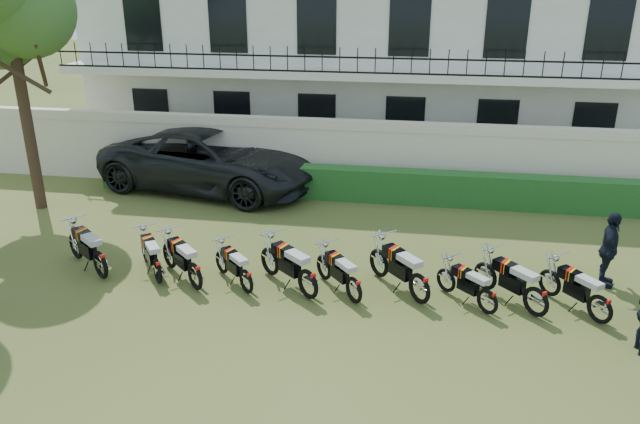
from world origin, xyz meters
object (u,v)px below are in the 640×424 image
(motorcycle_7, at_px, (488,296))
(motorcycle_8, at_px, (537,295))
(motorcycle_5, at_px, (354,284))
(suv, at_px, (210,160))
(motorcycle_3, at_px, (246,276))
(motorcycle_1, at_px, (157,265))
(motorcycle_0, at_px, (100,258))
(motorcycle_4, at_px, (308,277))
(motorcycle_9, at_px, (601,303))
(motorcycle_2, at_px, (195,270))
(officer_5, at_px, (609,250))
(motorcycle_6, at_px, (420,281))

(motorcycle_7, xyz_separation_m, motorcycle_8, (0.95, 0.06, 0.08))
(motorcycle_5, bearing_deg, suv, 89.41)
(motorcycle_3, bearing_deg, motorcycle_5, -45.43)
(motorcycle_1, bearing_deg, motorcycle_0, 143.82)
(motorcycle_4, height_order, motorcycle_9, motorcycle_4)
(motorcycle_7, distance_m, motorcycle_8, 0.96)
(motorcycle_0, xyz_separation_m, suv, (0.43, 6.52, 0.44))
(motorcycle_0, relative_size, motorcycle_3, 1.31)
(motorcycle_5, bearing_deg, motorcycle_2, 140.33)
(motorcycle_7, relative_size, officer_5, 0.73)
(motorcycle_2, relative_size, motorcycle_5, 1.01)
(motorcycle_0, xyz_separation_m, officer_5, (11.24, 1.58, 0.34))
(motorcycle_6, distance_m, motorcycle_8, 2.34)
(motorcycle_6, relative_size, suv, 0.24)
(motorcycle_2, xyz_separation_m, officer_5, (8.94, 1.73, 0.37))
(motorcycle_3, relative_size, motorcycle_7, 1.02)
(motorcycle_9, bearing_deg, motorcycle_5, 142.11)
(motorcycle_3, xyz_separation_m, motorcycle_4, (1.37, -0.02, 0.09))
(motorcycle_0, xyz_separation_m, motorcycle_9, (10.72, -0.18, -0.05))
(officer_5, bearing_deg, motorcycle_5, 122.59)
(motorcycle_6, distance_m, motorcycle_9, 3.56)
(motorcycle_5, xyz_separation_m, motorcycle_6, (1.36, 0.21, 0.07))
(motorcycle_2, height_order, suv, suv)
(motorcycle_4, bearing_deg, motorcycle_0, 130.19)
(motorcycle_1, distance_m, motorcycle_7, 7.19)
(motorcycle_8, xyz_separation_m, motorcycle_9, (1.21, -0.07, -0.03))
(motorcycle_8, bearing_deg, motorcycle_1, 136.84)
(motorcycle_6, bearing_deg, motorcycle_7, -49.01)
(suv, bearing_deg, motorcycle_8, -115.08)
(motorcycle_0, bearing_deg, motorcycle_6, -50.89)
(motorcycle_3, relative_size, suv, 0.19)
(motorcycle_4, xyz_separation_m, suv, (-4.39, 6.68, 0.44))
(motorcycle_2, bearing_deg, motorcycle_6, -43.81)
(motorcycle_2, height_order, motorcycle_3, motorcycle_2)
(motorcycle_4, xyz_separation_m, officer_5, (6.43, 1.73, 0.34))
(motorcycle_4, distance_m, suv, 8.00)
(motorcycle_5, relative_size, motorcycle_6, 0.88)
(motorcycle_1, relative_size, motorcycle_2, 1.04)
(motorcycle_1, bearing_deg, motorcycle_6, -35.90)
(motorcycle_4, relative_size, suv, 0.23)
(motorcycle_2, distance_m, motorcycle_3, 1.15)
(motorcycle_2, distance_m, suv, 6.95)
(motorcycle_5, bearing_deg, motorcycle_8, -38.39)
(motorcycle_7, relative_size, motorcycle_8, 0.82)
(motorcycle_1, distance_m, suv, 6.61)
(motorcycle_4, distance_m, motorcycle_5, 0.99)
(motorcycle_7, relative_size, suv, 0.18)
(motorcycle_1, height_order, motorcycle_7, motorcycle_1)
(motorcycle_6, height_order, motorcycle_7, motorcycle_6)
(motorcycle_0, relative_size, motorcycle_7, 1.33)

